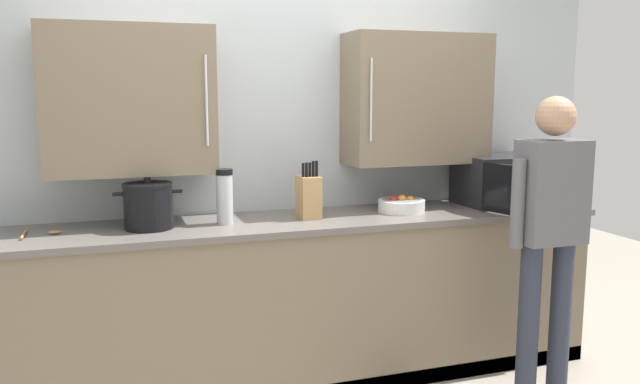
{
  "coord_description": "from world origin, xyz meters",
  "views": [
    {
      "loc": [
        -0.97,
        -2.67,
        1.63
      ],
      "look_at": [
        0.15,
        0.63,
        1.09
      ],
      "focal_mm": 36.38,
      "sensor_mm": 36.0,
      "label": 1
    }
  ],
  "objects_px": {
    "fruit_bowl": "(401,205)",
    "person_figure": "(549,223)",
    "wooden_spoon": "(40,233)",
    "thermos_flask": "(225,196)",
    "knife_block": "(309,196)",
    "stock_pot": "(148,206)",
    "microwave_oven": "(499,180)"
  },
  "relations": [
    {
      "from": "knife_block",
      "to": "wooden_spoon",
      "type": "xyz_separation_m",
      "value": [
        -1.38,
        0.01,
        -0.11
      ]
    },
    {
      "from": "stock_pot",
      "to": "person_figure",
      "type": "distance_m",
      "value": 2.05
    },
    {
      "from": "fruit_bowl",
      "to": "wooden_spoon",
      "type": "height_order",
      "value": "fruit_bowl"
    },
    {
      "from": "microwave_oven",
      "to": "thermos_flask",
      "type": "xyz_separation_m",
      "value": [
        -1.71,
        -0.04,
        -0.0
      ]
    },
    {
      "from": "microwave_oven",
      "to": "wooden_spoon",
      "type": "height_order",
      "value": "microwave_oven"
    },
    {
      "from": "wooden_spoon",
      "to": "knife_block",
      "type": "bearing_deg",
      "value": -0.51
    },
    {
      "from": "fruit_bowl",
      "to": "wooden_spoon",
      "type": "xyz_separation_m",
      "value": [
        -1.94,
        0.0,
        -0.03
      ]
    },
    {
      "from": "microwave_oven",
      "to": "stock_pot",
      "type": "distance_m",
      "value": 2.1
    },
    {
      "from": "fruit_bowl",
      "to": "stock_pot",
      "type": "bearing_deg",
      "value": -179.45
    },
    {
      "from": "knife_block",
      "to": "thermos_flask",
      "type": "relative_size",
      "value": 1.09
    },
    {
      "from": "knife_block",
      "to": "thermos_flask",
      "type": "bearing_deg",
      "value": -178.63
    },
    {
      "from": "fruit_bowl",
      "to": "person_figure",
      "type": "relative_size",
      "value": 0.17
    },
    {
      "from": "knife_block",
      "to": "thermos_flask",
      "type": "xyz_separation_m",
      "value": [
        -0.47,
        -0.01,
        0.03
      ]
    },
    {
      "from": "knife_block",
      "to": "fruit_bowl",
      "type": "distance_m",
      "value": 0.57
    },
    {
      "from": "knife_block",
      "to": "person_figure",
      "type": "xyz_separation_m",
      "value": [
        1.09,
        -0.64,
        -0.1
      ]
    },
    {
      "from": "knife_block",
      "to": "fruit_bowl",
      "type": "xyz_separation_m",
      "value": [
        0.57,
        0.01,
        -0.08
      ]
    },
    {
      "from": "microwave_oven",
      "to": "fruit_bowl",
      "type": "xyz_separation_m",
      "value": [
        -0.67,
        -0.02,
        -0.11
      ]
    },
    {
      "from": "knife_block",
      "to": "stock_pot",
      "type": "height_order",
      "value": "knife_block"
    },
    {
      "from": "wooden_spoon",
      "to": "person_figure",
      "type": "height_order",
      "value": "person_figure"
    },
    {
      "from": "knife_block",
      "to": "wooden_spoon",
      "type": "relative_size",
      "value": 1.44
    },
    {
      "from": "stock_pot",
      "to": "person_figure",
      "type": "bearing_deg",
      "value": -17.97
    },
    {
      "from": "wooden_spoon",
      "to": "thermos_flask",
      "type": "bearing_deg",
      "value": -1.48
    },
    {
      "from": "person_figure",
      "to": "fruit_bowl",
      "type": "bearing_deg",
      "value": 129.03
    },
    {
      "from": "microwave_oven",
      "to": "stock_pot",
      "type": "relative_size",
      "value": 2.17
    },
    {
      "from": "fruit_bowl",
      "to": "wooden_spoon",
      "type": "distance_m",
      "value": 1.95
    },
    {
      "from": "knife_block",
      "to": "person_figure",
      "type": "distance_m",
      "value": 1.27
    },
    {
      "from": "stock_pot",
      "to": "person_figure",
      "type": "relative_size",
      "value": 0.21
    },
    {
      "from": "person_figure",
      "to": "microwave_oven",
      "type": "bearing_deg",
      "value": 77.58
    },
    {
      "from": "microwave_oven",
      "to": "stock_pot",
      "type": "bearing_deg",
      "value": -179.07
    },
    {
      "from": "knife_block",
      "to": "thermos_flask",
      "type": "height_order",
      "value": "knife_block"
    },
    {
      "from": "stock_pot",
      "to": "thermos_flask",
      "type": "xyz_separation_m",
      "value": [
        0.39,
        -0.01,
        0.03
      ]
    },
    {
      "from": "microwave_oven",
      "to": "thermos_flask",
      "type": "height_order",
      "value": "microwave_oven"
    }
  ]
}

